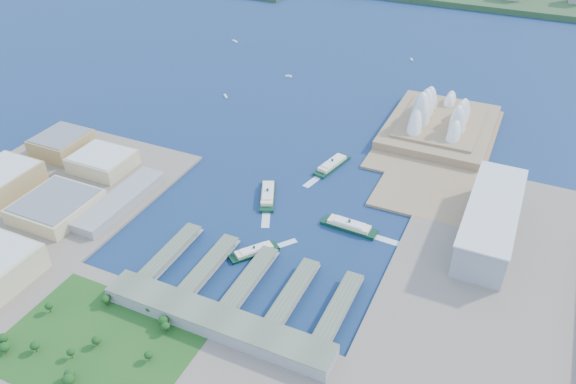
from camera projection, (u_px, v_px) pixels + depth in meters
The scene contains 18 objects.
ground at pixel (273, 231), 561.25m from camera, with size 3000.00×3000.00×0.00m, color #0E2142.
west_land at pixel (7, 224), 568.35m from camera, with size 220.00×390.00×3.00m, color #7B6D5E.
east_land at pixel (520, 345), 439.56m from camera, with size 240.00×500.00×3.00m, color #7B6D5E.
peninsula at pixel (438, 138), 718.32m from camera, with size 135.00×220.00×3.00m, color #937450.
opera_house at pixel (443, 110), 717.07m from camera, with size 134.00×180.00×58.00m, color white, non-canonical shape.
toaster_building at pixel (490, 220), 542.12m from camera, with size 45.00×155.00×35.00m, color gray.
west_buildings at pixel (29, 194), 586.20m from camera, with size 200.00×280.00×27.00m, color #A18450, non-canonical shape.
ferry_wharves at pixel (251, 278), 497.47m from camera, with size 184.00×90.00×9.30m, color #57624A, non-canonical shape.
terminal_building at pixel (216, 321), 449.62m from camera, with size 200.00×28.00×12.00m, color gray.
park at pixel (96, 338), 433.24m from camera, with size 150.00×110.00×16.00m, color #194714, non-canonical shape.
ferry_a at pixel (268, 193), 607.15m from camera, with size 14.92×58.60×11.08m, color black, non-canonical shape.
ferry_b at pixel (332, 163), 659.16m from camera, with size 14.76×57.98×10.96m, color black, non-canonical shape.
ferry_c at pixel (254, 250), 529.71m from camera, with size 12.38×48.62×9.19m, color black, non-canonical shape.
ferry_d at pixel (349, 224), 561.51m from camera, with size 14.68×57.68×10.91m, color black, non-canonical shape.
boat_a at pixel (226, 96), 825.07m from camera, with size 3.13×12.50×2.41m, color white, non-canonical shape.
boat_b at pixel (289, 76), 886.77m from camera, with size 3.63×10.36×2.80m, color white, non-canonical shape.
boat_d at pixel (235, 41), 1022.67m from camera, with size 3.18×14.55×2.46m, color white, non-canonical shape.
boat_e at pixel (412, 59), 947.19m from camera, with size 3.02×9.48×2.33m, color white, non-canonical shape.
Camera 1 is at (198.81, -395.41, 347.65)m, focal length 35.00 mm.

